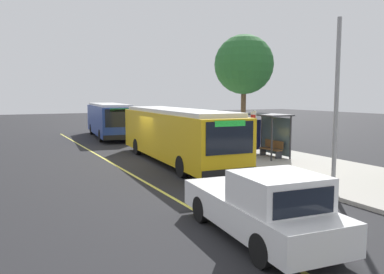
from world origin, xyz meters
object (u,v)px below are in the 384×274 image
at_px(transit_bus_main, 176,133).
at_px(route_sign_post, 253,130).
at_px(pickup_truck, 262,207).
at_px(waiting_bench, 272,148).
at_px(transit_bus_second, 109,119).

distance_m(transit_bus_main, route_sign_post, 4.35).
relative_size(pickup_truck, route_sign_post, 1.98).
bearing_deg(route_sign_post, pickup_truck, -34.53).
distance_m(transit_bus_main, pickup_truck, 11.81).
bearing_deg(transit_bus_main, waiting_bench, 74.10).
bearing_deg(transit_bus_second, pickup_truck, -6.56).
distance_m(transit_bus_second, waiting_bench, 16.66).
distance_m(transit_bus_second, route_sign_post, 17.79).
bearing_deg(waiting_bench, pickup_truck, -39.65).
distance_m(transit_bus_main, waiting_bench, 5.69).
height_order(transit_bus_main, pickup_truck, transit_bus_main).
bearing_deg(transit_bus_main, transit_bus_second, 179.46).
distance_m(transit_bus_second, pickup_truck, 25.86).
distance_m(pickup_truck, route_sign_post, 9.88).
xyz_separation_m(transit_bus_main, route_sign_post, (3.35, 2.75, 0.34)).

